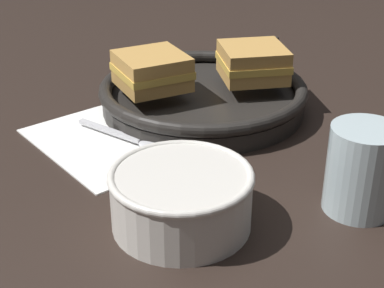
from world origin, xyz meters
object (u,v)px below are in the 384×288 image
(soup_bowl, at_px, (181,195))
(drinking_glass, at_px, (362,169))
(spoon, at_px, (142,142))
(sandwich_near_right, at_px, (253,62))
(sandwich_near_left, at_px, (152,71))
(skillet, at_px, (204,95))

(soup_bowl, relative_size, drinking_glass, 1.54)
(spoon, bearing_deg, drinking_glass, 5.57)
(soup_bowl, xyz_separation_m, sandwich_near_right, (-0.15, 0.28, 0.03))
(spoon, relative_size, sandwich_near_right, 1.23)
(spoon, bearing_deg, soup_bowl, -36.95)
(sandwich_near_left, relative_size, drinking_glass, 1.22)
(skillet, distance_m, sandwich_near_right, 0.08)
(sandwich_near_left, bearing_deg, soup_bowl, -35.14)
(skillet, bearing_deg, sandwich_near_right, 57.74)
(skillet, bearing_deg, sandwich_near_left, -119.70)
(soup_bowl, distance_m, spoon, 0.17)
(soup_bowl, height_order, drinking_glass, drinking_glass)
(sandwich_near_left, height_order, drinking_glass, drinking_glass)
(spoon, relative_size, sandwich_near_left, 1.35)
(spoon, height_order, skillet, skillet)
(skillet, xyz_separation_m, drinking_glass, (0.29, -0.07, 0.02))
(spoon, bearing_deg, skillet, 92.30)
(soup_bowl, xyz_separation_m, spoon, (-0.15, 0.08, -0.03))
(soup_bowl, xyz_separation_m, drinking_glass, (0.11, 0.15, 0.01))
(drinking_glass, bearing_deg, soup_bowl, -125.48)
(sandwich_near_left, bearing_deg, sandwich_near_right, 59.05)
(spoon, height_order, sandwich_near_left, sandwich_near_left)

